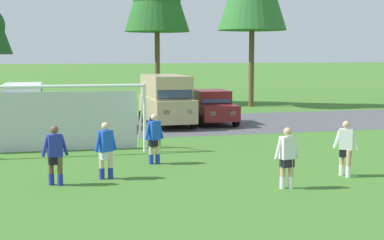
# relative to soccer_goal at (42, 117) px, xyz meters

# --- Properties ---
(ground_plane) EXTENTS (400.00, 400.00, 0.00)m
(ground_plane) POSITION_rel_soccer_goal_xyz_m (3.87, -2.01, -1.29)
(ground_plane) COLOR #3D7028
(parking_lot_strip) EXTENTS (52.00, 8.40, 0.01)m
(parking_lot_strip) POSITION_rel_soccer_goal_xyz_m (3.87, 6.57, -1.29)
(parking_lot_strip) COLOR #4C4C51
(parking_lot_strip) RESTS_ON ground
(soccer_goal) EXTENTS (7.48, 2.19, 2.57)m
(soccer_goal) POSITION_rel_soccer_goal_xyz_m (0.00, 0.00, 0.00)
(soccer_goal) COLOR white
(soccer_goal) RESTS_ON ground
(player_striker_near) EXTENTS (0.62, 0.53, 1.64)m
(player_striker_near) POSITION_rel_soccer_goal_xyz_m (8.67, -6.34, -0.47)
(player_striker_near) COLOR tan
(player_striker_near) RESTS_ON ground
(player_midfield_center) EXTENTS (0.75, 0.30, 1.64)m
(player_midfield_center) POSITION_rel_soccer_goal_xyz_m (6.40, -7.29, -0.47)
(player_midfield_center) COLOR tan
(player_midfield_center) RESTS_ON ground
(player_defender_far) EXTENTS (0.70, 0.42, 1.64)m
(player_defender_far) POSITION_rel_soccer_goal_xyz_m (1.84, -4.97, -0.47)
(player_defender_far) COLOR beige
(player_defender_far) RESTS_ON ground
(player_winger_left) EXTENTS (0.75, 0.32, 1.64)m
(player_winger_left) POSITION_rel_soccer_goal_xyz_m (0.43, -5.40, -0.47)
(player_winger_left) COLOR brown
(player_winger_left) RESTS_ON ground
(player_trailing_back) EXTENTS (0.71, 0.40, 1.64)m
(player_trailing_back) POSITION_rel_soccer_goal_xyz_m (3.58, -3.15, -0.47)
(player_trailing_back) COLOR beige
(player_trailing_back) RESTS_ON ground
(parked_car_slot_left) EXTENTS (2.17, 4.61, 2.16)m
(parked_car_slot_left) POSITION_rel_soccer_goal_xyz_m (-0.98, 6.88, -0.18)
(parked_car_slot_left) COLOR silver
(parked_car_slot_left) RESTS_ON ground
(parked_car_slot_center_left) EXTENTS (2.22, 4.29, 1.72)m
(parked_car_slot_center_left) POSITION_rel_soccer_goal_xyz_m (2.28, 5.98, -0.42)
(parked_car_slot_center_left) COLOR #B2B2BC
(parked_car_slot_center_left) RESTS_ON ground
(parked_car_slot_center) EXTENTS (2.28, 4.84, 2.52)m
(parked_car_slot_center) POSITION_rel_soccer_goal_xyz_m (5.92, 6.40, 0.05)
(parked_car_slot_center) COLOR tan
(parked_car_slot_center) RESTS_ON ground
(parked_car_slot_center_right) EXTENTS (2.12, 4.24, 1.72)m
(parked_car_slot_center_right) POSITION_rel_soccer_goal_xyz_m (8.33, 6.50, -0.42)
(parked_car_slot_center_right) COLOR maroon
(parked_car_slot_center_right) RESTS_ON ground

